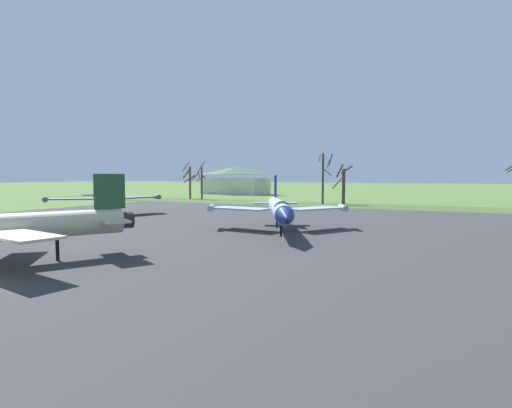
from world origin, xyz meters
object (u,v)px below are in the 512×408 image
object	(u,v)px
info_placard_front_right	(90,222)
visitor_building	(235,181)
jet_fighter_rear_left	(279,208)
jet_fighter_front_right	(107,198)

from	to	relation	value
info_placard_front_right	visitor_building	size ratio (longest dim) A/B	0.05
info_placard_front_right	jet_fighter_rear_left	distance (m)	17.91
jet_fighter_front_right	info_placard_front_right	distance (m)	11.16
info_placard_front_right	jet_fighter_rear_left	world-z (taller)	jet_fighter_rear_left
jet_fighter_rear_left	info_placard_front_right	bearing A→B (deg)	-162.07
visitor_building	jet_fighter_rear_left	bearing A→B (deg)	-57.81
info_placard_front_right	visitor_building	xyz separation A→B (m)	(-24.04, 70.66, 3.01)
jet_fighter_front_right	jet_fighter_rear_left	distance (m)	24.06
visitor_building	info_placard_front_right	bearing A→B (deg)	-71.21
jet_fighter_rear_left	visitor_building	xyz separation A→B (m)	(-41.02, 65.17, 1.55)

